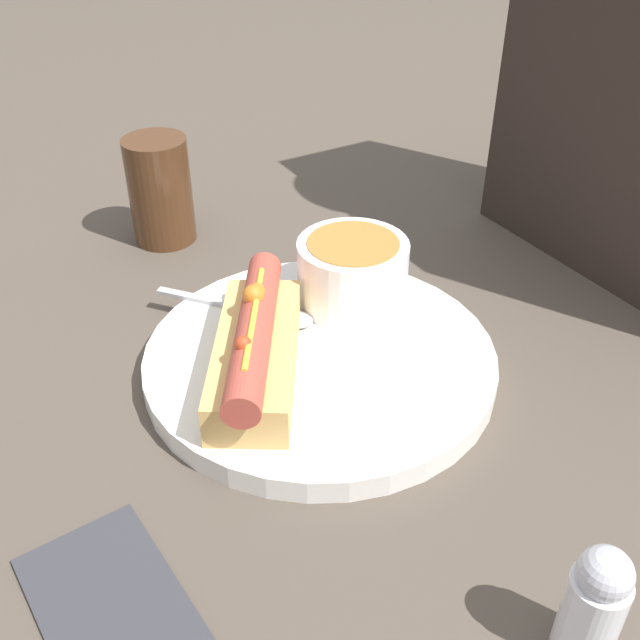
{
  "coord_description": "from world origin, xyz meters",
  "views": [
    {
      "loc": [
        0.42,
        -0.24,
        0.39
      ],
      "look_at": [
        0.0,
        0.0,
        0.05
      ],
      "focal_mm": 42.0,
      "sensor_mm": 36.0,
      "label": 1
    }
  ],
  "objects_px": {
    "spoon": "(272,313)",
    "hot_dog": "(258,350)",
    "soup_bowl": "(352,270)",
    "salt_shaker": "(595,605)",
    "drinking_glass": "(160,191)"
  },
  "relations": [
    {
      "from": "spoon",
      "to": "salt_shaker",
      "type": "height_order",
      "value": "salt_shaker"
    },
    {
      "from": "hot_dog",
      "to": "salt_shaker",
      "type": "height_order",
      "value": "hot_dog"
    },
    {
      "from": "hot_dog",
      "to": "drinking_glass",
      "type": "xyz_separation_m",
      "value": [
        -0.28,
        0.03,
        0.01
      ]
    },
    {
      "from": "salt_shaker",
      "to": "hot_dog",
      "type": "bearing_deg",
      "value": -168.56
    },
    {
      "from": "spoon",
      "to": "hot_dog",
      "type": "bearing_deg",
      "value": -74.69
    },
    {
      "from": "spoon",
      "to": "salt_shaker",
      "type": "xyz_separation_m",
      "value": [
        0.35,
        0.01,
        0.02
      ]
    },
    {
      "from": "hot_dog",
      "to": "spoon",
      "type": "bearing_deg",
      "value": 177.05
    },
    {
      "from": "hot_dog",
      "to": "soup_bowl",
      "type": "xyz_separation_m",
      "value": [
        -0.05,
        0.12,
        0.01
      ]
    },
    {
      "from": "salt_shaker",
      "to": "spoon",
      "type": "bearing_deg",
      "value": -178.2
    },
    {
      "from": "soup_bowl",
      "to": "salt_shaker",
      "type": "height_order",
      "value": "salt_shaker"
    },
    {
      "from": "drinking_glass",
      "to": "salt_shaker",
      "type": "bearing_deg",
      "value": 3.02
    },
    {
      "from": "hot_dog",
      "to": "drinking_glass",
      "type": "bearing_deg",
      "value": -153.75
    },
    {
      "from": "drinking_glass",
      "to": "hot_dog",
      "type": "bearing_deg",
      "value": -5.66
    },
    {
      "from": "drinking_glass",
      "to": "soup_bowl",
      "type": "bearing_deg",
      "value": 21.83
    },
    {
      "from": "drinking_glass",
      "to": "salt_shaker",
      "type": "height_order",
      "value": "drinking_glass"
    }
  ]
}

